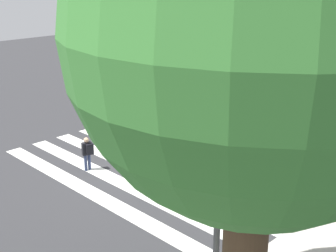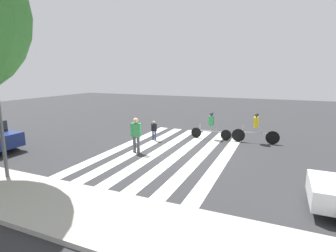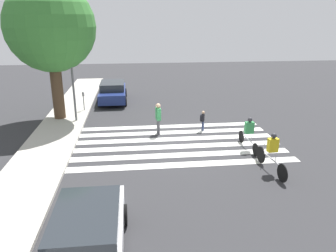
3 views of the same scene
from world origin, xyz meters
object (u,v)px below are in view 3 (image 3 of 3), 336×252
object	(u,v)px
cyclist_far_lane	(249,132)
car_parked_dark_suv	(88,236)
pedestrian_child_with_backpack	(158,117)
parking_meter	(83,97)
street_tree	(51,28)
traffic_light	(74,65)
pedestrian_adult_tall_backpack	(203,119)
cyclist_near_curb	(272,152)
car_parked_silver_sedan	(113,91)

from	to	relation	value
cyclist_far_lane	car_parked_dark_suv	xyz separation A→B (m)	(-6.81, 6.64, -0.13)
pedestrian_child_with_backpack	car_parked_dark_suv	distance (m)	9.75
parking_meter	pedestrian_child_with_backpack	xyz separation A→B (m)	(-4.81, -4.50, -0.07)
street_tree	cyclist_far_lane	world-z (taller)	street_tree
traffic_light	pedestrian_adult_tall_backpack	world-z (taller)	traffic_light
street_tree	car_parked_dark_suv	distance (m)	13.78
cyclist_near_curb	car_parked_dark_suv	size ratio (longest dim) A/B	0.53
street_tree	car_parked_silver_sedan	distance (m)	7.05
parking_meter	car_parked_dark_suv	world-z (taller)	car_parked_dark_suv
traffic_light	cyclist_near_curb	size ratio (longest dim) A/B	1.96
pedestrian_adult_tall_backpack	street_tree	bearing A→B (deg)	-91.70
street_tree	pedestrian_adult_tall_backpack	xyz separation A→B (m)	(-2.89, -8.20, -4.75)
pedestrian_child_with_backpack	cyclist_far_lane	xyz separation A→B (m)	(-2.58, -4.05, -0.09)
parking_meter	pedestrian_adult_tall_backpack	bearing A→B (deg)	-122.98
traffic_light	cyclist_near_curb	xyz separation A→B (m)	(-7.55, -8.69, -2.53)
pedestrian_adult_tall_backpack	cyclist_far_lane	size ratio (longest dim) A/B	0.48
traffic_light	car_parked_dark_suv	xyz separation A→B (m)	(-11.93, -1.97, -2.67)
cyclist_far_lane	car_parked_silver_sedan	bearing A→B (deg)	31.09
parking_meter	pedestrian_child_with_backpack	distance (m)	6.59
cyclist_near_curb	car_parked_silver_sedan	world-z (taller)	cyclist_near_curb
pedestrian_adult_tall_backpack	car_parked_silver_sedan	world-z (taller)	car_parked_silver_sedan
pedestrian_child_with_backpack	car_parked_dark_suv	xyz separation A→B (m)	(-9.40, 2.58, -0.22)
street_tree	pedestrian_adult_tall_backpack	distance (m)	9.91
parking_meter	pedestrian_adult_tall_backpack	world-z (taller)	parking_meter
pedestrian_child_with_backpack	cyclist_near_curb	xyz separation A→B (m)	(-5.02, -4.14, -0.08)
parking_meter	car_parked_silver_sedan	distance (m)	3.27
pedestrian_adult_tall_backpack	car_parked_dark_suv	bearing A→B (deg)	-9.85
parking_meter	cyclist_far_lane	bearing A→B (deg)	-130.83
parking_meter	pedestrian_adult_tall_backpack	distance (m)	8.32
cyclist_near_curb	traffic_light	bearing A→B (deg)	44.20
car_parked_silver_sedan	cyclist_far_lane	bearing A→B (deg)	-146.77
traffic_light	pedestrian_child_with_backpack	distance (m)	5.76
pedestrian_adult_tall_backpack	car_parked_silver_sedan	distance (m)	8.94
pedestrian_child_with_backpack	car_parked_dark_suv	world-z (taller)	pedestrian_child_with_backpack
parking_meter	cyclist_near_curb	size ratio (longest dim) A/B	0.55
pedestrian_child_with_backpack	pedestrian_adult_tall_backpack	world-z (taller)	pedestrian_child_with_backpack
street_tree	pedestrian_child_with_backpack	world-z (taller)	street_tree
pedestrian_adult_tall_backpack	cyclist_near_curb	size ratio (longest dim) A/B	0.45
cyclist_far_lane	car_parked_dark_suv	distance (m)	9.51
traffic_light	car_parked_silver_sedan	size ratio (longest dim) A/B	1.03
parking_meter	car_parked_silver_sedan	size ratio (longest dim) A/B	0.29
car_parked_silver_sedan	street_tree	bearing A→B (deg)	145.05
traffic_light	street_tree	size ratio (longest dim) A/B	0.61
cyclist_far_lane	cyclist_near_curb	xyz separation A→B (m)	(-2.43, -0.08, 0.01)
pedestrian_adult_tall_backpack	car_parked_silver_sedan	xyz separation A→B (m)	(7.26, 5.21, 0.09)
traffic_light	cyclist_near_curb	world-z (taller)	traffic_light
street_tree	car_parked_silver_sedan	world-z (taller)	street_tree
car_parked_dark_suv	car_parked_silver_sedan	bearing A→B (deg)	0.76
parking_meter	cyclist_near_curb	bearing A→B (deg)	-138.68
cyclist_near_curb	car_parked_dark_suv	bearing A→B (deg)	118.27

